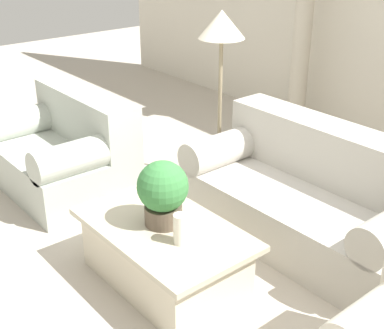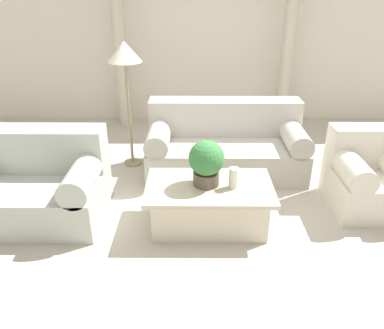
{
  "view_description": "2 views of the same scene",
  "coord_description": "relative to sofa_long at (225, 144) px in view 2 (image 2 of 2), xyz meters",
  "views": [
    {
      "loc": [
        2.44,
        -2.16,
        2.3
      ],
      "look_at": [
        -0.23,
        0.05,
        0.69
      ],
      "focal_mm": 50.0,
      "sensor_mm": 36.0,
      "label": 1
    },
    {
      "loc": [
        -0.15,
        -3.51,
        2.2
      ],
      "look_at": [
        -0.18,
        -0.12,
        0.54
      ],
      "focal_mm": 35.0,
      "sensor_mm": 36.0,
      "label": 2
    }
  ],
  "objects": [
    {
      "name": "potted_plant",
      "position": [
        -0.27,
        -1.21,
        0.33
      ],
      "size": [
        0.34,
        0.34,
        0.45
      ],
      "color": "brown",
      "rests_on": "coffee_table"
    },
    {
      "name": "armchair",
      "position": [
        1.46,
        -0.85,
        0.01
      ],
      "size": [
        0.77,
        0.8,
        0.82
      ],
      "color": "beige",
      "rests_on": "ground_plane"
    },
    {
      "name": "column_right",
      "position": [
        1.07,
        1.66,
        0.91
      ],
      "size": [
        0.28,
        0.28,
        2.46
      ],
      "color": "beige",
      "rests_on": "ground_plane"
    },
    {
      "name": "column_left",
      "position": [
        -1.55,
        1.66,
        0.91
      ],
      "size": [
        0.28,
        0.28,
        2.46
      ],
      "color": "beige",
      "rests_on": "ground_plane"
    },
    {
      "name": "pillar_candle",
      "position": [
        -0.02,
        -1.27,
        0.19
      ],
      "size": [
        0.09,
        0.09,
        0.2
      ],
      "color": "silver",
      "rests_on": "coffee_table"
    },
    {
      "name": "sofa_long",
      "position": [
        0.0,
        0.0,
        0.0
      ],
      "size": [
        1.92,
        0.95,
        0.86
      ],
      "color": "#B7B2A8",
      "rests_on": "ground_plane"
    },
    {
      "name": "wall_back",
      "position": [
        -0.23,
        2.05,
        1.25
      ],
      "size": [
        10.0,
        0.06,
        3.2
      ],
      "color": "silver",
      "rests_on": "ground_plane"
    },
    {
      "name": "floor_lamp",
      "position": [
        -1.21,
        0.15,
        1.03
      ],
      "size": [
        0.41,
        0.41,
        1.58
      ],
      "color": "gray",
      "rests_on": "ground_plane"
    },
    {
      "name": "coffee_table",
      "position": [
        -0.24,
        -1.23,
        -0.12
      ],
      "size": [
        1.22,
        0.74,
        0.44
      ],
      "color": "beige",
      "rests_on": "ground_plane"
    },
    {
      "name": "loveseat",
      "position": [
        -2.0,
        -1.04,
        0.01
      ],
      "size": [
        1.35,
        0.95,
        0.86
      ],
      "color": "#B1B8AC",
      "rests_on": "ground_plane"
    },
    {
      "name": "ground_plane",
      "position": [
        -0.23,
        -0.86,
        -0.35
      ],
      "size": [
        16.0,
        16.0,
        0.0
      ],
      "primitive_type": "plane",
      "color": "#BCB2A3"
    }
  ]
}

